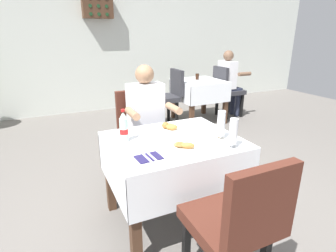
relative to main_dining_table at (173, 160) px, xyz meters
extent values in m
plane|color=#66605B|center=(0.10, 0.10, -0.57)|extent=(11.00, 11.00, 0.00)
cube|color=silver|center=(0.10, 3.91, 0.99)|extent=(11.00, 0.12, 3.13)
cube|color=white|center=(0.00, 0.00, 0.17)|extent=(1.03, 0.85, 0.02)
cube|color=white|center=(0.00, -0.42, 0.00)|extent=(1.03, 0.02, 0.32)
cube|color=white|center=(0.00, 0.42, 0.00)|extent=(1.03, 0.02, 0.32)
cube|color=white|center=(-0.51, 0.00, 0.00)|extent=(0.02, 0.85, 0.32)
cube|color=white|center=(0.51, 0.00, 0.00)|extent=(0.02, 0.85, 0.32)
cube|color=#472D1E|center=(-0.45, -0.36, -0.21)|extent=(0.07, 0.07, 0.73)
cube|color=#472D1E|center=(0.45, -0.36, -0.21)|extent=(0.07, 0.07, 0.73)
cube|color=#472D1E|center=(-0.45, 0.36, -0.21)|extent=(0.07, 0.07, 0.73)
cube|color=#472D1E|center=(0.45, 0.36, -0.21)|extent=(0.07, 0.07, 0.73)
cube|color=#4C2319|center=(0.00, 0.72, -0.08)|extent=(0.44, 0.44, 0.08)
cube|color=#4C2319|center=(0.00, 0.97, 0.18)|extent=(0.42, 0.06, 0.44)
cube|color=black|center=(-0.17, 0.55, -0.35)|extent=(0.04, 0.04, 0.45)
cube|color=black|center=(0.17, 0.55, -0.35)|extent=(0.04, 0.04, 0.45)
cube|color=black|center=(-0.17, 0.89, -0.35)|extent=(0.04, 0.04, 0.45)
cube|color=black|center=(0.17, 0.89, -0.35)|extent=(0.04, 0.04, 0.45)
cube|color=#4C2319|center=(0.00, -0.72, -0.08)|extent=(0.44, 0.44, 0.08)
cube|color=#4C2319|center=(0.00, -0.97, 0.18)|extent=(0.42, 0.06, 0.44)
cube|color=black|center=(0.17, -0.55, -0.35)|extent=(0.04, 0.04, 0.45)
cube|color=black|center=(-0.17, -0.55, -0.35)|extent=(0.04, 0.04, 0.45)
cylinder|color=#282D42|center=(-0.03, 0.52, -0.35)|extent=(0.10, 0.10, 0.45)
cylinder|color=#282D42|center=(0.13, 0.52, -0.35)|extent=(0.10, 0.10, 0.45)
cube|color=#282D42|center=(0.05, 0.68, -0.06)|extent=(0.34, 0.36, 0.12)
cube|color=silver|center=(0.05, 0.76, 0.25)|extent=(0.36, 0.20, 0.50)
sphere|color=#997051|center=(0.05, 0.76, 0.59)|extent=(0.19, 0.19, 0.19)
cylinder|color=#997051|center=(-0.17, 0.53, 0.27)|extent=(0.07, 0.26, 0.07)
cylinder|color=#997051|center=(0.26, 0.53, 0.27)|extent=(0.07, 0.26, 0.07)
cylinder|color=white|center=(-0.01, -0.20, 0.19)|extent=(0.22, 0.22, 0.01)
ellipsoid|color=#99602D|center=(-0.03, -0.18, 0.21)|extent=(0.10, 0.10, 0.03)
ellipsoid|color=gold|center=(-0.04, -0.16, 0.21)|extent=(0.07, 0.07, 0.03)
ellipsoid|color=#B77A38|center=(0.00, -0.23, 0.22)|extent=(0.11, 0.09, 0.05)
cylinder|color=white|center=(0.03, 0.22, 0.19)|extent=(0.26, 0.26, 0.01)
ellipsoid|color=gold|center=(0.08, 0.21, 0.22)|extent=(0.06, 0.09, 0.05)
ellipsoid|color=#B77A38|center=(0.07, 0.17, 0.22)|extent=(0.12, 0.11, 0.05)
ellipsoid|color=#99602D|center=(0.04, 0.23, 0.22)|extent=(0.08, 0.08, 0.06)
cylinder|color=white|center=(0.32, -0.34, 0.18)|extent=(0.07, 0.07, 0.01)
cylinder|color=white|center=(0.32, -0.34, 0.20)|extent=(0.02, 0.02, 0.03)
cylinder|color=white|center=(0.32, -0.34, 0.31)|extent=(0.06, 0.06, 0.19)
cylinder|color=black|center=(0.32, -0.34, 0.28)|extent=(0.06, 0.06, 0.13)
cylinder|color=white|center=(0.34, -0.15, 0.18)|extent=(0.07, 0.07, 0.01)
cylinder|color=white|center=(0.34, -0.15, 0.20)|extent=(0.02, 0.02, 0.03)
cylinder|color=white|center=(0.34, -0.15, 0.31)|extent=(0.06, 0.06, 0.20)
cylinder|color=#C68928|center=(0.34, -0.15, 0.27)|extent=(0.06, 0.06, 0.10)
cylinder|color=silver|center=(-0.36, 0.12, 0.27)|extent=(0.07, 0.07, 0.19)
cylinder|color=red|center=(-0.36, 0.12, 0.26)|extent=(0.07, 0.07, 0.04)
cone|color=silver|center=(-0.36, 0.12, 0.39)|extent=(0.06, 0.06, 0.05)
cylinder|color=red|center=(-0.36, 0.12, 0.43)|extent=(0.03, 0.03, 0.02)
cube|color=#231E4C|center=(-0.30, -0.24, 0.18)|extent=(0.18, 0.14, 0.01)
cube|color=silver|center=(-0.32, -0.24, 0.19)|extent=(0.03, 0.19, 0.01)
cube|color=silver|center=(-0.28, -0.23, 0.19)|extent=(0.03, 0.19, 0.01)
cube|color=white|center=(1.66, 2.35, 0.17)|extent=(0.81, 0.83, 0.02)
cube|color=white|center=(1.66, 1.94, 0.00)|extent=(0.81, 0.02, 0.32)
cube|color=white|center=(1.66, 2.76, 0.00)|extent=(0.81, 0.02, 0.32)
cube|color=white|center=(1.27, 2.35, 0.00)|extent=(0.02, 0.83, 0.32)
cube|color=white|center=(2.06, 2.35, 0.00)|extent=(0.02, 0.83, 0.32)
cube|color=#472D1E|center=(1.32, 2.00, -0.21)|extent=(0.07, 0.07, 0.73)
cube|color=#472D1E|center=(2.00, 2.00, -0.21)|extent=(0.07, 0.07, 0.73)
cube|color=#472D1E|center=(1.32, 2.71, -0.21)|extent=(0.07, 0.07, 0.73)
cube|color=#472D1E|center=(2.00, 2.71, -0.21)|extent=(0.07, 0.07, 0.73)
cube|color=#2D2D33|center=(0.96, 2.35, -0.08)|extent=(0.44, 0.44, 0.08)
cube|color=#2D2D33|center=(1.21, 2.35, 0.18)|extent=(0.06, 0.42, 0.44)
cube|color=black|center=(0.79, 2.52, -0.35)|extent=(0.04, 0.04, 0.45)
cube|color=black|center=(0.79, 2.18, -0.35)|extent=(0.04, 0.04, 0.45)
cube|color=black|center=(1.13, 2.52, -0.35)|extent=(0.04, 0.04, 0.45)
cube|color=black|center=(1.13, 2.18, -0.35)|extent=(0.04, 0.04, 0.45)
cube|color=#2D2D33|center=(2.36, 2.35, -0.08)|extent=(0.44, 0.44, 0.08)
cube|color=#2D2D33|center=(2.11, 2.35, 0.18)|extent=(0.06, 0.42, 0.44)
cube|color=black|center=(2.53, 2.18, -0.35)|extent=(0.04, 0.04, 0.45)
cube|color=black|center=(2.53, 2.52, -0.35)|extent=(0.04, 0.04, 0.45)
cube|color=black|center=(2.19, 2.18, -0.35)|extent=(0.04, 0.04, 0.45)
cube|color=black|center=(2.19, 2.52, -0.35)|extent=(0.04, 0.04, 0.45)
cylinder|color=#282D42|center=(2.51, 2.27, -0.35)|extent=(0.10, 0.10, 0.45)
cylinder|color=#282D42|center=(2.51, 2.43, -0.35)|extent=(0.10, 0.10, 0.45)
cube|color=#282D42|center=(2.34, 2.35, -0.06)|extent=(0.36, 0.34, 0.12)
cube|color=silver|center=(2.26, 2.35, 0.25)|extent=(0.20, 0.36, 0.50)
sphere|color=brown|center=(2.26, 2.35, 0.59)|extent=(0.19, 0.19, 0.19)
cylinder|color=brown|center=(2.49, 2.14, 0.27)|extent=(0.26, 0.07, 0.07)
cylinder|color=brown|center=(2.49, 2.57, 0.27)|extent=(0.26, 0.07, 0.07)
cylinder|color=black|center=(1.66, 2.44, 0.24)|extent=(0.06, 0.06, 0.11)
cube|color=#472D1E|center=(0.22, 3.75, 1.46)|extent=(0.56, 0.20, 0.42)
cylinder|color=#193D1E|center=(0.07, 3.71, 1.32)|extent=(0.06, 0.14, 0.06)
cylinder|color=#193D1E|center=(0.22, 3.71, 1.32)|extent=(0.06, 0.14, 0.06)
cylinder|color=#193D1E|center=(0.37, 3.71, 1.32)|extent=(0.06, 0.14, 0.06)
cylinder|color=#193D1E|center=(0.07, 3.71, 1.46)|extent=(0.06, 0.14, 0.06)
cylinder|color=#193D1E|center=(0.22, 3.71, 1.46)|extent=(0.06, 0.14, 0.06)
cylinder|color=#193D1E|center=(0.37, 3.71, 1.46)|extent=(0.06, 0.14, 0.06)
camera|label=1|loc=(-0.87, -1.78, 0.98)|focal=28.61mm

